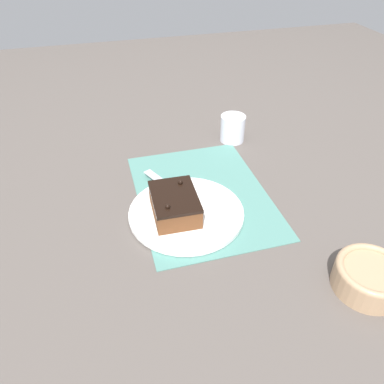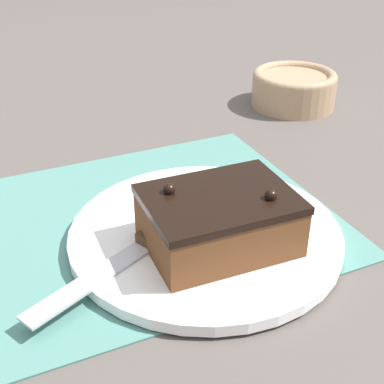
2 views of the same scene
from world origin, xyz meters
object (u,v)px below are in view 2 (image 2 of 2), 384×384
object	(u,v)px
cake_plate	(205,234)
chocolate_cake	(219,220)
serving_knife	(141,245)
small_bowl	(294,88)

from	to	relation	value
cake_plate	chocolate_cake	bearing A→B (deg)	90.89
serving_knife	small_bowl	bearing A→B (deg)	-77.17
cake_plate	small_bowl	world-z (taller)	small_bowl
serving_knife	small_bowl	xyz separation A→B (m)	(-0.38, -0.30, 0.01)
cake_plate	serving_knife	bearing A→B (deg)	4.56
chocolate_cake	serving_knife	distance (m)	0.08
serving_knife	chocolate_cake	bearing A→B (deg)	-132.90
chocolate_cake	small_bowl	world-z (taller)	chocolate_cake
cake_plate	serving_knife	size ratio (longest dim) A/B	1.48
cake_plate	small_bowl	bearing A→B (deg)	-136.16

